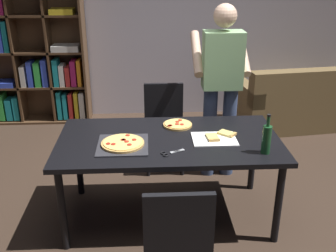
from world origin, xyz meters
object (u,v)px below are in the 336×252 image
(second_pizza_plain, at_px, (178,125))
(couch, at_px, (302,104))
(wine_bottle, at_px, (267,139))
(kitchen_scissors, at_px, (169,153))
(chair_far_side, at_px, (164,121))
(person_serving_pizza, at_px, (221,83))
(chair_near_camera, at_px, (177,238))
(pepperoni_pizza_on_tray, at_px, (123,144))
(dining_table, at_px, (169,146))
(bookshelf, at_px, (33,57))

(second_pizza_plain, bearing_deg, couch, 43.40)
(wine_bottle, xyz_separation_m, kitchen_scissors, (-0.74, 0.02, -0.11))
(chair_far_side, height_order, kitchen_scissors, chair_far_side)
(wine_bottle, bearing_deg, person_serving_pizza, 99.12)
(kitchen_scissors, bearing_deg, person_serving_pizza, 60.88)
(chair_near_camera, relative_size, wine_bottle, 2.85)
(wine_bottle, bearing_deg, pepperoni_pizza_on_tray, 170.41)
(kitchen_scissors, relative_size, second_pizza_plain, 0.77)
(couch, bearing_deg, person_serving_pizza, -137.49)
(dining_table, bearing_deg, wine_bottle, -22.25)
(couch, height_order, bookshelf, bookshelf)
(couch, distance_m, second_pizza_plain, 2.54)
(pepperoni_pizza_on_tray, bearing_deg, chair_far_side, 70.84)
(couch, bearing_deg, dining_table, -133.84)
(person_serving_pizza, bearing_deg, dining_table, -126.62)
(dining_table, relative_size, chair_near_camera, 2.04)
(chair_near_camera, height_order, couch, chair_near_camera)
(chair_far_side, bearing_deg, bookshelf, 140.36)
(dining_table, bearing_deg, person_serving_pizza, 53.38)
(couch, bearing_deg, kitchen_scissors, -130.36)
(person_serving_pizza, relative_size, wine_bottle, 5.54)
(chair_near_camera, relative_size, person_serving_pizza, 0.51)
(bookshelf, bearing_deg, chair_far_side, -39.64)
(wine_bottle, bearing_deg, kitchen_scissors, 178.31)
(kitchen_scissors, bearing_deg, couch, 49.64)
(dining_table, distance_m, pepperoni_pizza_on_tray, 0.40)
(bookshelf, height_order, person_serving_pizza, bookshelf)
(dining_table, xyz_separation_m, kitchen_scissors, (-0.01, -0.27, 0.07))
(chair_near_camera, xyz_separation_m, second_pizza_plain, (0.09, 1.24, 0.25))
(bookshelf, height_order, second_pizza_plain, bookshelf)
(chair_far_side, bearing_deg, person_serving_pizza, -21.63)
(couch, xyz_separation_m, second_pizza_plain, (-1.82, -1.72, 0.46))
(couch, bearing_deg, bookshelf, 173.83)
(couch, xyz_separation_m, bookshelf, (-3.61, 0.39, 0.60))
(wine_bottle, distance_m, second_pizza_plain, 0.85)
(chair_far_side, relative_size, wine_bottle, 2.85)
(dining_table, relative_size, kitchen_scissors, 9.32)
(chair_far_side, height_order, bookshelf, bookshelf)
(person_serving_pizza, distance_m, kitchen_scissors, 1.19)
(couch, relative_size, second_pizza_plain, 6.99)
(person_serving_pizza, height_order, kitchen_scissors, person_serving_pizza)
(chair_far_side, height_order, second_pizza_plain, chair_far_side)
(person_serving_pizza, xyz_separation_m, kitchen_scissors, (-0.57, -1.02, -0.24))
(dining_table, bearing_deg, bookshelf, 125.60)
(pepperoni_pizza_on_tray, xyz_separation_m, kitchen_scissors, (0.36, -0.16, -0.01))
(pepperoni_pizza_on_tray, height_order, wine_bottle, wine_bottle)
(chair_near_camera, bearing_deg, second_pizza_plain, 85.77)
(chair_near_camera, distance_m, wine_bottle, 1.05)
(pepperoni_pizza_on_tray, bearing_deg, second_pizza_plain, 39.18)
(dining_table, relative_size, person_serving_pizza, 1.05)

